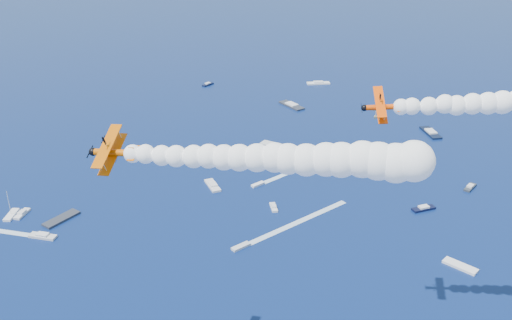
# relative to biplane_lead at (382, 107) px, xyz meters

# --- Properties ---
(biplane_lead) EXTENTS (9.26, 11.05, 8.35)m
(biplane_lead) POSITION_rel_biplane_lead_xyz_m (0.00, 0.00, 0.00)
(biplane_lead) COLOR #FF4C05
(biplane_trail) EXTENTS (9.43, 11.48, 9.75)m
(biplane_trail) POSITION_rel_biplane_lead_xyz_m (-40.01, -27.17, -2.47)
(biplane_trail) COLOR #D75C04
(smoke_trail_trail) EXTENTS (50.54, 10.90, 9.77)m
(smoke_trail_trail) POSITION_rel_biplane_lead_xyz_m (-14.94, -25.87, -0.60)
(smoke_trail_trail) COLOR white
(spectator_boats) EXTENTS (215.07, 164.73, 0.70)m
(spectator_boats) POSITION_rel_biplane_lead_xyz_m (-18.47, 80.20, -53.76)
(spectator_boats) COLOR silver
(spectator_boats) RESTS_ON ground
(boat_wakes) EXTENTS (121.17, 85.55, 0.04)m
(boat_wakes) POSITION_rel_biplane_lead_xyz_m (-56.35, 45.99, -54.08)
(boat_wakes) COLOR white
(boat_wakes) RESTS_ON ground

